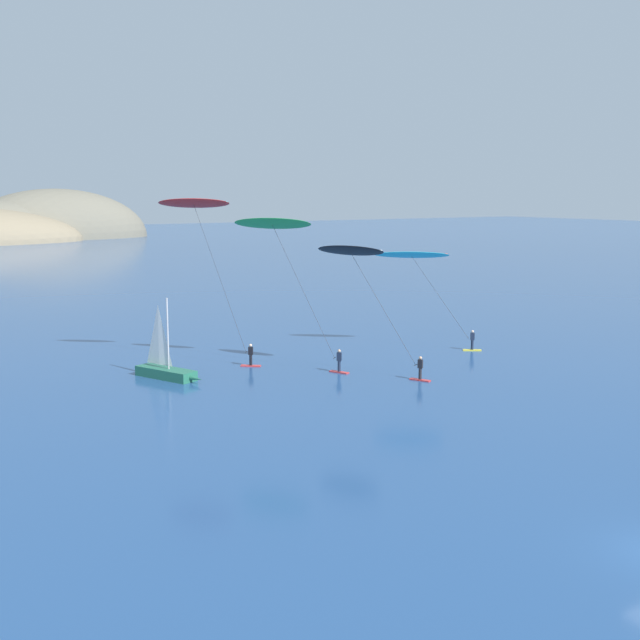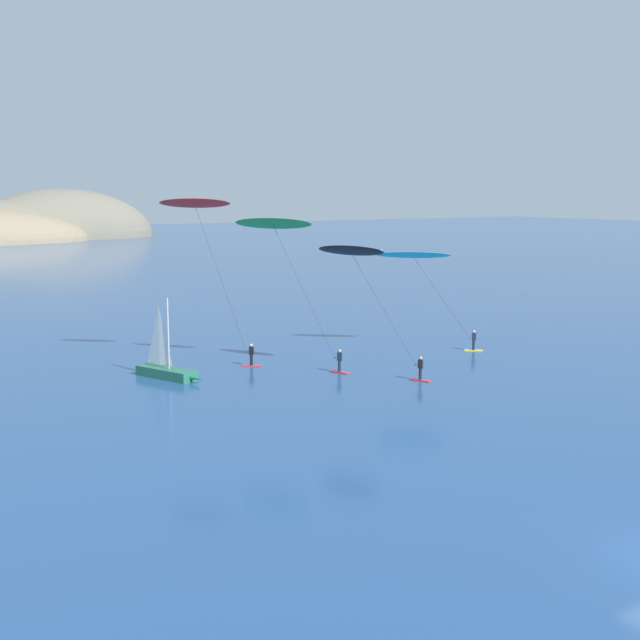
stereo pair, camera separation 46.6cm
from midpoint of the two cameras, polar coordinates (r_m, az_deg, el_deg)
sailboat_near at (r=57.21m, az=-10.93°, el=-3.49°), size 3.17×5.84×5.70m
kitesurfer_cyan at (r=66.20m, az=6.59°, el=4.24°), size 7.48×6.49×8.25m
kitesurfer_green at (r=58.36m, az=-3.33°, el=6.21°), size 6.13×7.46×11.19m
kitesurfer_black at (r=57.02m, az=2.30°, el=4.32°), size 4.89×8.29×9.30m
kitesurfer_red at (r=60.15m, az=-8.90°, el=7.41°), size 6.34×5.68×12.57m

